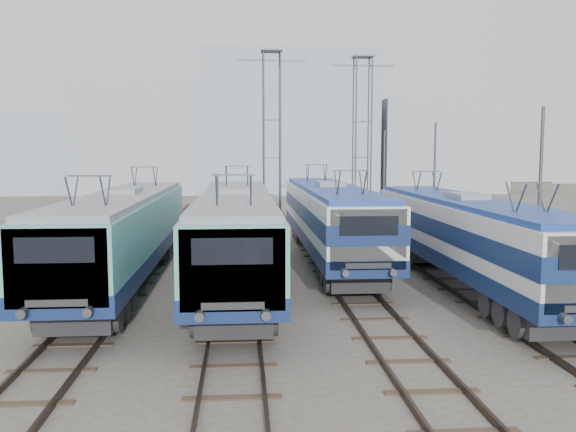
# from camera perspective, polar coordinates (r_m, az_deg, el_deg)

# --- Properties ---
(ground) EXTENTS (160.00, 160.00, 0.00)m
(ground) POSITION_cam_1_polar(r_m,az_deg,el_deg) (19.81, 1.66, -9.80)
(ground) COLOR #514C47
(platform) EXTENTS (4.00, 70.00, 0.30)m
(platform) POSITION_cam_1_polar(r_m,az_deg,el_deg) (30.05, 19.78, -4.39)
(platform) COLOR #9E9E99
(platform) RESTS_ON ground
(locomotive_far_left) EXTENTS (2.90, 18.33, 3.45)m
(locomotive_far_left) POSITION_cam_1_polar(r_m,az_deg,el_deg) (25.24, -15.13, -1.28)
(locomotive_far_left) COLOR navy
(locomotive_far_left) RESTS_ON ground
(locomotive_center_left) EXTENTS (2.93, 18.51, 3.48)m
(locomotive_center_left) POSITION_cam_1_polar(r_m,az_deg,el_deg) (24.21, -4.88, -1.35)
(locomotive_center_left) COLOR navy
(locomotive_center_left) RESTS_ON ground
(locomotive_center_right) EXTENTS (2.90, 18.36, 3.45)m
(locomotive_center_right) POSITION_cam_1_polar(r_m,az_deg,el_deg) (29.55, 3.98, 0.08)
(locomotive_center_right) COLOR navy
(locomotive_center_right) RESTS_ON ground
(locomotive_far_right) EXTENTS (2.78, 17.58, 3.30)m
(locomotive_far_right) POSITION_cam_1_polar(r_m,az_deg,el_deg) (24.73, 16.45, -1.55)
(locomotive_far_right) COLOR navy
(locomotive_far_right) RESTS_ON ground
(catenary_tower_west) EXTENTS (4.50, 1.20, 12.00)m
(catenary_tower_west) POSITION_cam_1_polar(r_m,az_deg,el_deg) (41.02, -1.53, 7.78)
(catenary_tower_west) COLOR #3F4247
(catenary_tower_west) RESTS_ON ground
(catenary_tower_east) EXTENTS (4.50, 1.20, 12.00)m
(catenary_tower_east) POSITION_cam_1_polar(r_m,az_deg,el_deg) (43.80, 6.94, 7.62)
(catenary_tower_east) COLOR #3F4247
(catenary_tower_east) RESTS_ON ground
(mast_front) EXTENTS (0.12, 0.12, 7.00)m
(mast_front) POSITION_cam_1_polar(r_m,az_deg,el_deg) (23.55, 22.44, 0.94)
(mast_front) COLOR #3F4247
(mast_front) RESTS_ON ground
(mast_mid) EXTENTS (0.12, 0.12, 7.00)m
(mast_mid) POSITION_cam_1_polar(r_m,az_deg,el_deg) (34.66, 13.51, 2.73)
(mast_mid) COLOR #3F4247
(mast_mid) RESTS_ON ground
(mast_rear) EXTENTS (0.12, 0.12, 7.00)m
(mast_rear) POSITION_cam_1_polar(r_m,az_deg,el_deg) (46.22, 8.97, 3.61)
(mast_rear) COLOR #3F4247
(mast_rear) RESTS_ON ground
(building_west) EXTENTS (18.00, 12.00, 14.00)m
(building_west) POSITION_cam_1_polar(r_m,az_deg,el_deg) (81.85, -12.83, 7.02)
(building_west) COLOR #9BA3AE
(building_west) RESTS_ON ground
(building_center) EXTENTS (22.00, 14.00, 18.00)m
(building_center) POSITION_cam_1_polar(r_m,az_deg,el_deg) (81.25, -0.06, 8.59)
(building_center) COLOR #96A2B5
(building_center) RESTS_ON ground
(building_east) EXTENTS (16.00, 12.00, 12.00)m
(building_east) POSITION_cam_1_polar(r_m,az_deg,el_deg) (85.02, 13.59, 6.29)
(building_east) COLOR #9BA3AE
(building_east) RESTS_ON ground
(building_far_west) EXTENTS (14.00, 10.00, 10.00)m
(building_far_west) POSITION_cam_1_polar(r_m,az_deg,el_deg) (85.66, -23.49, 5.29)
(building_far_west) COLOR #96A2B5
(building_far_west) RESTS_ON ground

